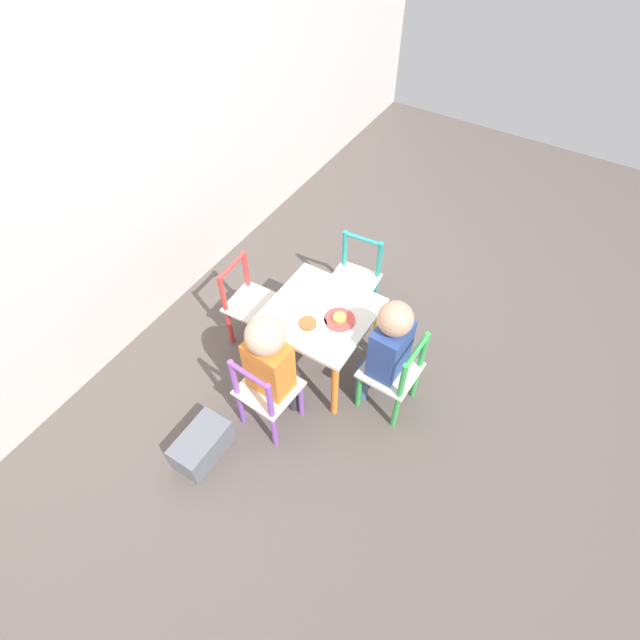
# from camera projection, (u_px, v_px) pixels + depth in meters

# --- Properties ---
(ground_plane) EXTENTS (6.00, 6.00, 0.00)m
(ground_plane) POSITION_uv_depth(u_px,v_px,m) (320.00, 363.00, 2.80)
(ground_plane) COLOR #5B514C
(house_wall) EXTENTS (6.00, 0.06, 2.60)m
(house_wall) POSITION_uv_depth(u_px,v_px,m) (115.00, 86.00, 2.16)
(house_wall) COLOR silver
(house_wall) RESTS_ON ground_plane
(kids_table) EXTENTS (0.51, 0.51, 0.44)m
(kids_table) POSITION_uv_depth(u_px,v_px,m) (320.00, 321.00, 2.52)
(kids_table) COLOR silver
(kids_table) RESTS_ON ground_plane
(chair_green) EXTENTS (0.27, 0.27, 0.52)m
(chair_green) POSITION_uv_depth(u_px,v_px,m) (394.00, 374.00, 2.44)
(chair_green) COLOR silver
(chair_green) RESTS_ON ground_plane
(chair_purple) EXTENTS (0.28, 0.28, 0.52)m
(chair_purple) POSITION_uv_depth(u_px,v_px,m) (266.00, 393.00, 2.37)
(chair_purple) COLOR silver
(chair_purple) RESTS_ON ground_plane
(chair_teal) EXTENTS (0.28, 0.28, 0.52)m
(chair_teal) POSITION_uv_depth(u_px,v_px,m) (354.00, 281.00, 2.86)
(chair_teal) COLOR silver
(chair_teal) RESTS_ON ground_plane
(chair_red) EXTENTS (0.27, 0.27, 0.52)m
(chair_red) POSITION_uv_depth(u_px,v_px,m) (250.00, 305.00, 2.74)
(chair_red) COLOR silver
(chair_red) RESTS_ON ground_plane
(child_front) EXTENTS (0.21, 0.22, 0.73)m
(child_front) POSITION_uv_depth(u_px,v_px,m) (387.00, 346.00, 2.33)
(child_front) COLOR #4C608E
(child_front) RESTS_ON ground_plane
(child_left) EXTENTS (0.23, 0.21, 0.74)m
(child_left) POSITION_uv_depth(u_px,v_px,m) (271.00, 361.00, 2.25)
(child_left) COLOR #38383D
(child_left) RESTS_ON ground_plane
(plate_front) EXTENTS (0.15, 0.15, 0.03)m
(plate_front) POSITION_uv_depth(u_px,v_px,m) (339.00, 319.00, 2.42)
(plate_front) COLOR #E54C47
(plate_front) RESTS_ON kids_table
(plate_left) EXTENTS (0.19, 0.19, 0.03)m
(plate_left) POSITION_uv_depth(u_px,v_px,m) (308.00, 325.00, 2.39)
(plate_left) COLOR white
(plate_left) RESTS_ON kids_table
(storage_bin) EXTENTS (0.29, 0.17, 0.16)m
(storage_bin) POSITION_uv_depth(u_px,v_px,m) (202.00, 445.00, 2.39)
(storage_bin) COLOR slate
(storage_bin) RESTS_ON ground_plane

